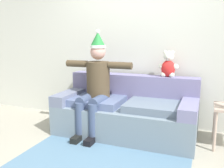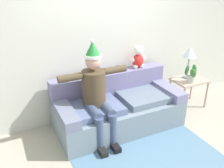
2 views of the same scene
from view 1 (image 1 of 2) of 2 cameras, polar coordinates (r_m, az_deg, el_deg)
ground_plane at (r=2.88m, az=-3.20°, el=-18.12°), size 10.00×10.00×0.00m
back_wall at (r=3.98m, az=6.02°, el=10.15°), size 7.00×0.10×2.70m
couch at (r=3.63m, az=3.43°, el=-6.37°), size 1.98×0.92×0.82m
person_seated at (r=3.52m, az=-3.85°, el=0.36°), size 1.02×0.77×1.50m
teddy_bear at (r=3.64m, az=12.91°, el=4.29°), size 0.29×0.17×0.38m
area_rug at (r=2.84m, az=-3.63°, el=-18.48°), size 1.94×1.25×0.01m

